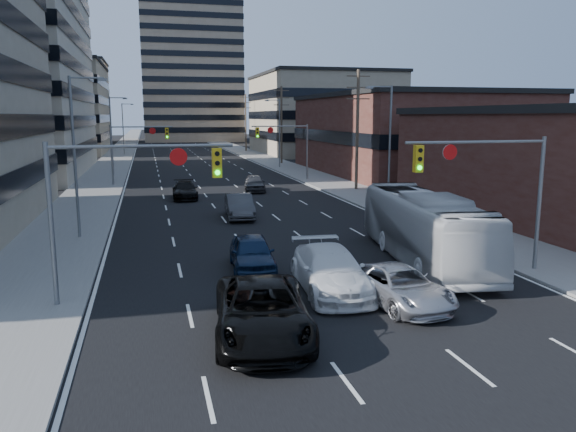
# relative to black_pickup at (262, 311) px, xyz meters

# --- Properties ---
(ground) EXTENTS (400.00, 400.00, 0.00)m
(ground) POSITION_rel_black_pickup_xyz_m (3.32, -3.52, -0.87)
(ground) COLOR black
(ground) RESTS_ON ground
(road_surface) EXTENTS (18.00, 300.00, 0.02)m
(road_surface) POSITION_rel_black_pickup_xyz_m (3.32, 126.48, -0.86)
(road_surface) COLOR black
(road_surface) RESTS_ON ground
(sidewalk_left) EXTENTS (5.00, 300.00, 0.15)m
(sidewalk_left) POSITION_rel_black_pickup_xyz_m (-8.18, 126.48, -0.79)
(sidewalk_left) COLOR slate
(sidewalk_left) RESTS_ON ground
(sidewalk_right) EXTENTS (5.00, 300.00, 0.15)m
(sidewalk_right) POSITION_rel_black_pickup_xyz_m (14.82, 126.48, -0.79)
(sidewalk_right) COLOR slate
(sidewalk_right) RESTS_ON ground
(office_left_far) EXTENTS (20.00, 30.00, 16.00)m
(office_left_far) POSITION_rel_black_pickup_xyz_m (-20.68, 96.48, 7.13)
(office_left_far) COLOR gray
(office_left_far) RESTS_ON ground
(storefront_right_mid) EXTENTS (20.00, 30.00, 9.00)m
(storefront_right_mid) POSITION_rel_black_pickup_xyz_m (27.32, 46.48, 3.63)
(storefront_right_mid) COLOR #472119
(storefront_right_mid) RESTS_ON ground
(office_right_far) EXTENTS (22.00, 28.00, 14.00)m
(office_right_far) POSITION_rel_black_pickup_xyz_m (28.32, 84.48, 6.13)
(office_right_far) COLOR gray
(office_right_far) RESTS_ON ground
(apartment_tower) EXTENTS (26.00, 26.00, 58.00)m
(apartment_tower) POSITION_rel_black_pickup_xyz_m (9.32, 146.48, 28.13)
(apartment_tower) COLOR gray
(apartment_tower) RESTS_ON ground
(bg_block_left) EXTENTS (24.00, 24.00, 20.00)m
(bg_block_left) POSITION_rel_black_pickup_xyz_m (-24.68, 136.48, 9.13)
(bg_block_left) COLOR #ADA089
(bg_block_left) RESTS_ON ground
(bg_block_right) EXTENTS (22.00, 22.00, 12.00)m
(bg_block_right) POSITION_rel_black_pickup_xyz_m (35.32, 126.48, 5.13)
(bg_block_right) COLOR gray
(bg_block_right) RESTS_ON ground
(signal_near_left) EXTENTS (6.59, 0.33, 6.00)m
(signal_near_left) POSITION_rel_black_pickup_xyz_m (-4.13, 4.47, 3.46)
(signal_near_left) COLOR slate
(signal_near_left) RESTS_ON ground
(signal_near_right) EXTENTS (6.59, 0.33, 6.00)m
(signal_near_right) POSITION_rel_black_pickup_xyz_m (10.78, 4.47, 3.46)
(signal_near_right) COLOR slate
(signal_near_right) RESTS_ON ground
(signal_far_left) EXTENTS (6.09, 0.33, 6.00)m
(signal_far_left) POSITION_rel_black_pickup_xyz_m (-4.36, 41.47, 3.43)
(signal_far_left) COLOR slate
(signal_far_left) RESTS_ON ground
(signal_far_right) EXTENTS (6.09, 0.33, 6.00)m
(signal_far_right) POSITION_rel_black_pickup_xyz_m (11.00, 41.47, 3.43)
(signal_far_right) COLOR slate
(signal_far_right) RESTS_ON ground
(utility_pole_block) EXTENTS (2.20, 0.28, 11.00)m
(utility_pole_block) POSITION_rel_black_pickup_xyz_m (15.52, 32.48, 4.91)
(utility_pole_block) COLOR #4C3D2D
(utility_pole_block) RESTS_ON ground
(utility_pole_midblock) EXTENTS (2.20, 0.28, 11.00)m
(utility_pole_midblock) POSITION_rel_black_pickup_xyz_m (15.52, 62.48, 4.91)
(utility_pole_midblock) COLOR #4C3D2D
(utility_pole_midblock) RESTS_ON ground
(utility_pole_distant) EXTENTS (2.20, 0.28, 11.00)m
(utility_pole_distant) POSITION_rel_black_pickup_xyz_m (15.52, 92.48, 4.91)
(utility_pole_distant) COLOR #4C3D2D
(utility_pole_distant) RESTS_ON ground
(streetlight_left_near) EXTENTS (2.03, 0.22, 9.00)m
(streetlight_left_near) POSITION_rel_black_pickup_xyz_m (-7.02, 16.48, 4.18)
(streetlight_left_near) COLOR slate
(streetlight_left_near) RESTS_ON ground
(streetlight_left_mid) EXTENTS (2.03, 0.22, 9.00)m
(streetlight_left_mid) POSITION_rel_black_pickup_xyz_m (-7.02, 51.48, 4.18)
(streetlight_left_mid) COLOR slate
(streetlight_left_mid) RESTS_ON ground
(streetlight_left_far) EXTENTS (2.03, 0.22, 9.00)m
(streetlight_left_far) POSITION_rel_black_pickup_xyz_m (-7.02, 86.48, 4.18)
(streetlight_left_far) COLOR slate
(streetlight_left_far) RESTS_ON ground
(streetlight_right_near) EXTENTS (2.03, 0.22, 9.00)m
(streetlight_right_near) POSITION_rel_black_pickup_xyz_m (13.66, 21.48, 4.18)
(streetlight_right_near) COLOR slate
(streetlight_right_near) RESTS_ON ground
(streetlight_right_far) EXTENTS (2.03, 0.22, 9.00)m
(streetlight_right_far) POSITION_rel_black_pickup_xyz_m (13.66, 56.48, 4.18)
(streetlight_right_far) COLOR slate
(streetlight_right_far) RESTS_ON ground
(black_pickup) EXTENTS (3.67, 6.57, 1.74)m
(black_pickup) POSITION_rel_black_pickup_xyz_m (0.00, 0.00, 0.00)
(black_pickup) COLOR black
(black_pickup) RESTS_ON ground
(white_van) EXTENTS (2.83, 6.11, 1.73)m
(white_van) POSITION_rel_black_pickup_xyz_m (3.54, 3.90, -0.00)
(white_van) COLOR white
(white_van) RESTS_ON ground
(silver_suv) EXTENTS (2.95, 5.32, 1.41)m
(silver_suv) POSITION_rel_black_pickup_xyz_m (5.51, 1.83, -0.17)
(silver_suv) COLOR #B3B3B8
(silver_suv) RESTS_ON ground
(transit_bus) EXTENTS (4.34, 12.16, 3.31)m
(transit_bus) POSITION_rel_black_pickup_xyz_m (9.32, 7.30, 0.79)
(transit_bus) COLOR silver
(transit_bus) RESTS_ON ground
(sedan_blue) EXTENTS (2.28, 4.82, 1.59)m
(sedan_blue) POSITION_rel_black_pickup_xyz_m (1.10, 7.75, -0.07)
(sedan_blue) COLOR #0E1E3A
(sedan_blue) RESTS_ON ground
(sedan_grey_center) EXTENTS (2.02, 5.02, 1.62)m
(sedan_grey_center) POSITION_rel_black_pickup_xyz_m (2.66, 20.93, -0.06)
(sedan_grey_center) COLOR #3A3A3D
(sedan_grey_center) RESTS_ON ground
(sedan_black_far) EXTENTS (2.18, 5.05, 1.45)m
(sedan_black_far) POSITION_rel_black_pickup_xyz_m (-0.34, 30.97, -0.14)
(sedan_black_far) COLOR black
(sedan_black_far) RESTS_ON ground
(sedan_grey_right) EXTENTS (2.40, 4.71, 1.54)m
(sedan_grey_right) POSITION_rel_black_pickup_xyz_m (6.21, 34.18, -0.10)
(sedan_grey_right) COLOR #39393C
(sedan_grey_right) RESTS_ON ground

